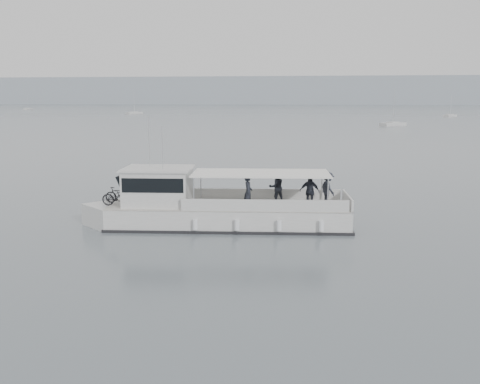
# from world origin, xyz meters

# --- Properties ---
(ground) EXTENTS (1400.00, 1400.00, 0.00)m
(ground) POSITION_xyz_m (0.00, 0.00, 0.00)
(ground) COLOR #566066
(ground) RESTS_ON ground
(headland) EXTENTS (1400.00, 90.00, 28.00)m
(headland) POSITION_xyz_m (0.00, 560.00, 14.00)
(headland) COLOR #939EA8
(headland) RESTS_ON ground
(tour_boat) EXTENTS (12.32, 3.81, 5.13)m
(tour_boat) POSITION_xyz_m (-0.07, 0.75, 0.84)
(tour_boat) COLOR silver
(tour_boat) RESTS_ON ground
(moored_fleet) EXTENTS (319.15, 218.48, 9.32)m
(moored_fleet) POSITION_xyz_m (-35.27, 123.95, 0.36)
(moored_fleet) COLOR silver
(moored_fleet) RESTS_ON ground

